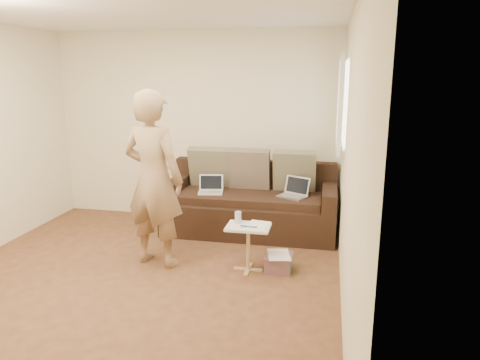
{
  "coord_description": "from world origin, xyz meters",
  "views": [
    {
      "loc": [
        1.82,
        -3.68,
        2.02
      ],
      "look_at": [
        0.8,
        1.4,
        0.78
      ],
      "focal_mm": 33.13,
      "sensor_mm": 36.0,
      "label": 1
    }
  ],
  "objects_px": {
    "side_table": "(248,248)",
    "striped_box": "(279,263)",
    "laptop_silver": "(292,197)",
    "sofa": "(250,200)",
    "laptop_white": "(210,193)",
    "drinking_glass": "(238,217)",
    "person": "(154,179)"
  },
  "relations": [
    {
      "from": "side_table",
      "to": "laptop_silver",
      "type": "bearing_deg",
      "value": 71.94
    },
    {
      "from": "sofa",
      "to": "laptop_silver",
      "type": "relative_size",
      "value": 6.43
    },
    {
      "from": "laptop_silver",
      "to": "person",
      "type": "distance_m",
      "value": 1.81
    },
    {
      "from": "sofa",
      "to": "person",
      "type": "distance_m",
      "value": 1.54
    },
    {
      "from": "laptop_silver",
      "to": "sofa",
      "type": "bearing_deg",
      "value": -162.53
    },
    {
      "from": "drinking_glass",
      "to": "laptop_silver",
      "type": "bearing_deg",
      "value": 64.77
    },
    {
      "from": "sofa",
      "to": "side_table",
      "type": "bearing_deg",
      "value": -80.78
    },
    {
      "from": "person",
      "to": "laptop_white",
      "type": "bearing_deg",
      "value": -93.82
    },
    {
      "from": "sofa",
      "to": "drinking_glass",
      "type": "bearing_deg",
      "value": -86.43
    },
    {
      "from": "side_table",
      "to": "striped_box",
      "type": "bearing_deg",
      "value": 9.08
    },
    {
      "from": "sofa",
      "to": "drinking_glass",
      "type": "distance_m",
      "value": 1.12
    },
    {
      "from": "sofa",
      "to": "person",
      "type": "relative_size",
      "value": 1.17
    },
    {
      "from": "person",
      "to": "side_table",
      "type": "xyz_separation_m",
      "value": [
        1.01,
        0.01,
        -0.7
      ]
    },
    {
      "from": "sofa",
      "to": "laptop_white",
      "type": "xyz_separation_m",
      "value": [
        -0.5,
        -0.11,
        0.1
      ]
    },
    {
      "from": "person",
      "to": "side_table",
      "type": "distance_m",
      "value": 1.23
    },
    {
      "from": "laptop_white",
      "to": "laptop_silver",
      "type": "bearing_deg",
      "value": -9.4
    },
    {
      "from": "laptop_white",
      "to": "person",
      "type": "xyz_separation_m",
      "value": [
        -0.32,
        -1.09,
        0.42
      ]
    },
    {
      "from": "side_table",
      "to": "laptop_white",
      "type": "bearing_deg",
      "value": 122.84
    },
    {
      "from": "sofa",
      "to": "striped_box",
      "type": "distance_m",
      "value": 1.29
    },
    {
      "from": "laptop_white",
      "to": "striped_box",
      "type": "distance_m",
      "value": 1.5
    },
    {
      "from": "drinking_glass",
      "to": "striped_box",
      "type": "height_order",
      "value": "drinking_glass"
    },
    {
      "from": "laptop_silver",
      "to": "drinking_glass",
      "type": "height_order",
      "value": "laptop_silver"
    },
    {
      "from": "laptop_white",
      "to": "side_table",
      "type": "relative_size",
      "value": 0.63
    },
    {
      "from": "striped_box",
      "to": "side_table",
      "type": "bearing_deg",
      "value": -170.92
    },
    {
      "from": "sofa",
      "to": "striped_box",
      "type": "height_order",
      "value": "sofa"
    },
    {
      "from": "sofa",
      "to": "laptop_white",
      "type": "distance_m",
      "value": 0.52
    },
    {
      "from": "sofa",
      "to": "laptop_silver",
      "type": "bearing_deg",
      "value": -9.36
    },
    {
      "from": "sofa",
      "to": "laptop_silver",
      "type": "height_order",
      "value": "sofa"
    },
    {
      "from": "side_table",
      "to": "drinking_glass",
      "type": "xyz_separation_m",
      "value": [
        -0.12,
        0.08,
        0.31
      ]
    },
    {
      "from": "laptop_white",
      "to": "drinking_glass",
      "type": "bearing_deg",
      "value": -70.73
    },
    {
      "from": "side_table",
      "to": "person",
      "type": "bearing_deg",
      "value": -179.3
    },
    {
      "from": "striped_box",
      "to": "sofa",
      "type": "bearing_deg",
      "value": 114.19
    }
  ]
}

